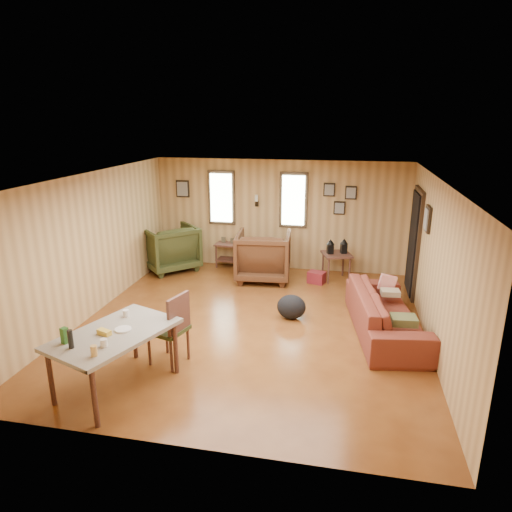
{
  "coord_description": "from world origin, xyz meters",
  "views": [
    {
      "loc": [
        1.44,
        -6.7,
        3.28
      ],
      "look_at": [
        0.0,
        0.4,
        1.05
      ],
      "focal_mm": 32.0,
      "sensor_mm": 36.0,
      "label": 1
    }
  ],
  "objects": [
    {
      "name": "room",
      "position": [
        0.17,
        0.27,
        1.21
      ],
      "size": [
        5.54,
        6.04,
        2.44
      ],
      "color": "brown",
      "rests_on": "ground"
    },
    {
      "name": "sofa",
      "position": [
        2.13,
        0.11,
        0.46
      ],
      "size": [
        1.03,
        2.41,
        0.91
      ],
      "primitive_type": "imported",
      "rotation": [
        0.0,
        0.0,
        1.72
      ],
      "color": "maroon",
      "rests_on": "ground"
    },
    {
      "name": "recliner_brown",
      "position": [
        -0.2,
        2.16,
        0.56
      ],
      "size": [
        1.17,
        1.11,
        1.12
      ],
      "primitive_type": "imported",
      "rotation": [
        0.0,
        0.0,
        3.23
      ],
      "color": "#492916",
      "rests_on": "ground"
    },
    {
      "name": "recliner_green",
      "position": [
        -2.35,
        2.38,
        0.55
      ],
      "size": [
        1.47,
        1.47,
        1.1
      ],
      "primitive_type": "imported",
      "rotation": [
        0.0,
        0.0,
        -2.36
      ],
      "color": "#343A1A",
      "rests_on": "ground"
    },
    {
      "name": "end_table",
      "position": [
        -1.13,
        2.85,
        0.38
      ],
      "size": [
        0.58,
        0.54,
        0.68
      ],
      "rotation": [
        0.0,
        0.0,
        -0.1
      ],
      "color": "brown",
      "rests_on": "ground"
    },
    {
      "name": "side_table",
      "position": [
        1.28,
        2.44,
        0.6
      ],
      "size": [
        0.7,
        0.7,
        0.88
      ],
      "rotation": [
        0.0,
        0.0,
        0.32
      ],
      "color": "brown",
      "rests_on": "ground"
    },
    {
      "name": "cooler",
      "position": [
        0.91,
        2.16,
        0.12
      ],
      "size": [
        0.39,
        0.33,
        0.24
      ],
      "rotation": [
        0.0,
        0.0,
        -0.32
      ],
      "color": "maroon",
      "rests_on": "ground"
    },
    {
      "name": "backpack",
      "position": [
        0.62,
        0.34,
        0.21
      ],
      "size": [
        0.56,
        0.47,
        0.42
      ],
      "rotation": [
        0.0,
        0.0,
        0.25
      ],
      "color": "black",
      "rests_on": "ground"
    },
    {
      "name": "sofa_pillows",
      "position": [
        2.27,
        0.19,
        0.49
      ],
      "size": [
        0.5,
        1.54,
        0.32
      ],
      "rotation": [
        0.0,
        0.0,
        0.09
      ],
      "color": "brown",
      "rests_on": "sofa"
    },
    {
      "name": "dining_table",
      "position": [
        -1.25,
        -2.15,
        0.7
      ],
      "size": [
        1.37,
        1.73,
        0.99
      ],
      "rotation": [
        0.0,
        0.0,
        -0.36
      ],
      "color": "gray",
      "rests_on": "ground"
    },
    {
      "name": "dining_chair",
      "position": [
        -0.78,
        -1.44,
        0.58
      ],
      "size": [
        0.58,
        0.58,
        1.03
      ],
      "rotation": [
        0.0,
        0.0,
        -0.29
      ],
      "color": "#343A1A",
      "rests_on": "ground"
    }
  ]
}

